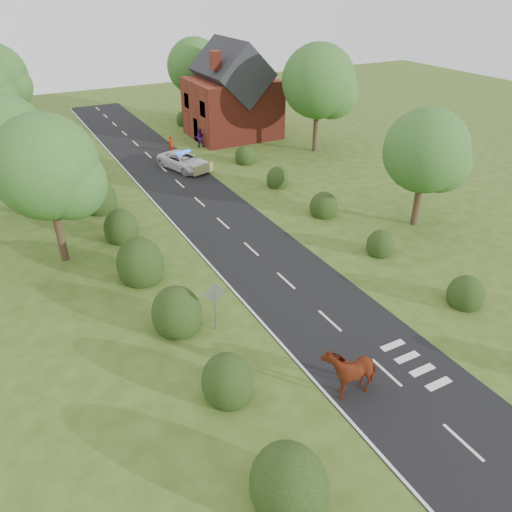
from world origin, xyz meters
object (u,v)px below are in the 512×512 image
pedestrian_purple (199,138)px  pedestrian_red (171,144)px  cow (350,371)px  police_van (184,161)px  road_sign (215,299)px

pedestrian_purple → pedestrian_red: bearing=26.5°
cow → pedestrian_red: 31.90m
police_van → pedestrian_red: pedestrian_red is taller
police_van → pedestrian_red: size_ratio=3.49×
police_van → pedestrian_purple: pedestrian_purple is taller
police_van → cow: bearing=-115.2°
road_sign → pedestrian_red: size_ratio=1.62×
cow → pedestrian_red: size_ratio=1.56×
cow → police_van: (3.49, 26.99, -0.17)m
road_sign → police_van: bearing=72.7°
road_sign → cow: (3.07, -5.94, -0.79)m
road_sign → pedestrian_red: 26.68m
cow → pedestrian_purple: size_ratio=1.39×
road_sign → pedestrian_purple: (10.10, 26.14, -0.77)m
police_van → pedestrian_purple: 6.20m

